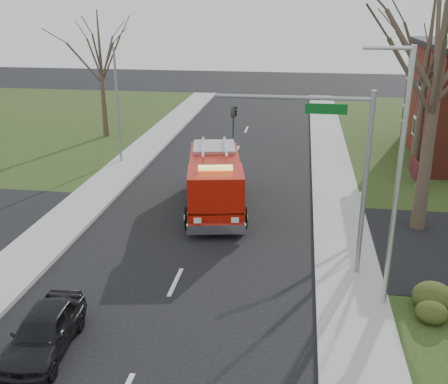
# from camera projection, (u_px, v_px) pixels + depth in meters

# --- Properties ---
(ground) EXTENTS (120.00, 120.00, 0.00)m
(ground) POSITION_uv_depth(u_px,v_px,m) (175.00, 282.00, 18.87)
(ground) COLOR black
(ground) RESTS_ON ground
(sidewalk_right) EXTENTS (2.40, 80.00, 0.15)m
(sidewalk_right) POSITION_uv_depth(u_px,v_px,m) (351.00, 294.00, 17.99)
(sidewalk_right) COLOR #969691
(sidewalk_right) RESTS_ON ground
(sidewalk_left) EXTENTS (2.40, 80.00, 0.15)m
(sidewalk_left) POSITION_uv_depth(u_px,v_px,m) (15.00, 268.00, 19.70)
(sidewalk_left) COLOR #969691
(sidewalk_left) RESTS_ON ground
(health_center_sign) EXTENTS (0.12, 2.00, 1.40)m
(health_center_sign) POSITION_uv_depth(u_px,v_px,m) (414.00, 169.00, 28.74)
(health_center_sign) COLOR #52131C
(health_center_sign) RESTS_ON ground
(hedge_corner) EXTENTS (2.80, 2.00, 0.90)m
(hedge_corner) POSITION_uv_depth(u_px,v_px,m) (446.00, 303.00, 16.51)
(hedge_corner) COLOR #2C3513
(hedge_corner) RESTS_ON lawn_right
(bare_tree_near) EXTENTS (6.00, 6.00, 12.00)m
(bare_tree_near) POSITION_uv_depth(u_px,v_px,m) (440.00, 58.00, 20.59)
(bare_tree_near) COLOR #3B2C23
(bare_tree_near) RESTS_ON ground
(bare_tree_far) EXTENTS (5.25, 5.25, 10.50)m
(bare_tree_far) POSITION_uv_depth(u_px,v_px,m) (428.00, 59.00, 29.07)
(bare_tree_far) COLOR #3B2C23
(bare_tree_far) RESTS_ON ground
(bare_tree_left) EXTENTS (4.50, 4.50, 9.00)m
(bare_tree_left) POSITION_uv_depth(u_px,v_px,m) (101.00, 61.00, 36.91)
(bare_tree_left) COLOR #3B2C23
(bare_tree_left) RESTS_ON ground
(traffic_signal_mast) EXTENTS (5.29, 0.18, 6.80)m
(traffic_signal_mast) POSITION_uv_depth(u_px,v_px,m) (330.00, 151.00, 17.93)
(traffic_signal_mast) COLOR gray
(traffic_signal_mast) RESTS_ON ground
(streetlight_pole) EXTENTS (1.48, 0.16, 8.40)m
(streetlight_pole) POSITION_uv_depth(u_px,v_px,m) (397.00, 176.00, 15.86)
(streetlight_pole) COLOR #B7BABF
(streetlight_pole) RESTS_ON ground
(utility_pole_far) EXTENTS (0.14, 0.14, 7.00)m
(utility_pole_far) POSITION_uv_depth(u_px,v_px,m) (118.00, 107.00, 31.61)
(utility_pole_far) COLOR gray
(utility_pole_far) RESTS_ON ground
(fire_engine) EXTENTS (3.80, 7.52, 2.90)m
(fire_engine) POSITION_uv_depth(u_px,v_px,m) (215.00, 184.00, 25.04)
(fire_engine) COLOR #B11408
(fire_engine) RESTS_ON ground
(parked_car_maroon) EXTENTS (1.79, 3.88, 1.29)m
(parked_car_maroon) POSITION_uv_depth(u_px,v_px,m) (44.00, 331.00, 14.98)
(parked_car_maroon) COLOR black
(parked_car_maroon) RESTS_ON ground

